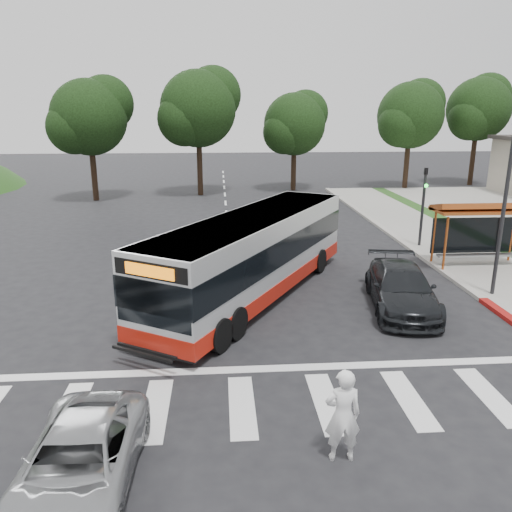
{
  "coord_description": "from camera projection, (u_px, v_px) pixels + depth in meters",
  "views": [
    {
      "loc": [
        -0.42,
        -15.2,
        6.61
      ],
      "look_at": [
        0.84,
        2.03,
        1.6
      ],
      "focal_mm": 35.0,
      "sensor_mm": 36.0,
      "label": 1
    }
  ],
  "objects": [
    {
      "name": "ground",
      "position": [
        235.0,
        320.0,
        16.43
      ],
      "size": [
        140.0,
        140.0,
        0.0
      ],
      "primitive_type": "plane",
      "color": "black",
      "rests_on": "ground"
    },
    {
      "name": "sidewalk_east",
      "position": [
        450.0,
        248.0,
        24.85
      ],
      "size": [
        4.0,
        40.0,
        0.12
      ],
      "primitive_type": "cube",
      "color": "gray",
      "rests_on": "ground"
    },
    {
      "name": "curb_east",
      "position": [
        411.0,
        249.0,
        24.71
      ],
      "size": [
        0.3,
        40.0,
        0.15
      ],
      "primitive_type": "cube",
      "color": "#9E9991",
      "rests_on": "ground"
    },
    {
      "name": "crosswalk_ladder",
      "position": [
        242.0,
        406.0,
        11.64
      ],
      "size": [
        18.0,
        2.6,
        0.01
      ],
      "primitive_type": "cube",
      "color": "silver",
      "rests_on": "ground"
    },
    {
      "name": "bus_shelter",
      "position": [
        482.0,
        215.0,
        21.42
      ],
      "size": [
        4.2,
        1.6,
        2.86
      ],
      "color": "#A0471A",
      "rests_on": "sidewalk_east"
    },
    {
      "name": "traffic_signal_ne_tall",
      "position": [
        506.0,
        193.0,
        17.46
      ],
      "size": [
        0.18,
        0.37,
        6.5
      ],
      "color": "black",
      "rests_on": "ground"
    },
    {
      "name": "traffic_signal_ne_short",
      "position": [
        424.0,
        199.0,
        24.55
      ],
      "size": [
        0.18,
        0.37,
        4.0
      ],
      "color": "black",
      "rests_on": "ground"
    },
    {
      "name": "tree_ne_a",
      "position": [
        411.0,
        114.0,
        42.66
      ],
      "size": [
        6.16,
        5.74,
        9.3
      ],
      "color": "black",
      "rests_on": "parking_lot"
    },
    {
      "name": "tree_ne_b",
      "position": [
        479.0,
        108.0,
        44.92
      ],
      "size": [
        6.16,
        5.74,
        10.02
      ],
      "color": "black",
      "rests_on": "ground"
    },
    {
      "name": "tree_north_a",
      "position": [
        199.0,
        107.0,
        39.34
      ],
      "size": [
        6.6,
        6.15,
        10.17
      ],
      "color": "black",
      "rests_on": "ground"
    },
    {
      "name": "tree_north_b",
      "position": [
        295.0,
        123.0,
        42.16
      ],
      "size": [
        5.72,
        5.33,
        8.43
      ],
      "color": "black",
      "rests_on": "ground"
    },
    {
      "name": "tree_north_c",
      "position": [
        90.0,
        116.0,
        37.04
      ],
      "size": [
        6.16,
        5.74,
        9.3
      ],
      "color": "black",
      "rests_on": "ground"
    },
    {
      "name": "transit_bus",
      "position": [
        254.0,
        257.0,
        18.22
      ],
      "size": [
        8.24,
        11.37,
        3.03
      ],
      "primitive_type": null,
      "rotation": [
        0.0,
        0.0,
        -0.54
      ],
      "color": "#B9BCBE",
      "rests_on": "ground"
    },
    {
      "name": "pedestrian",
      "position": [
        343.0,
        415.0,
        9.62
      ],
      "size": [
        0.71,
        0.47,
        1.95
      ],
      "primitive_type": "imported",
      "rotation": [
        0.0,
        0.0,
        3.14
      ],
      "color": "white",
      "rests_on": "ground"
    },
    {
      "name": "dark_sedan",
      "position": [
        401.0,
        288.0,
        17.27
      ],
      "size": [
        2.88,
        5.36,
        1.48
      ],
      "primitive_type": "imported",
      "rotation": [
        0.0,
        0.0,
        -0.17
      ],
      "color": "black",
      "rests_on": "ground"
    },
    {
      "name": "silver_suv_south",
      "position": [
        78.0,
        464.0,
        8.86
      ],
      "size": [
        2.09,
        4.33,
        1.19
      ],
      "primitive_type": "imported",
      "rotation": [
        0.0,
        0.0,
        -0.03
      ],
      "color": "#9B9DA0",
      "rests_on": "ground"
    }
  ]
}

